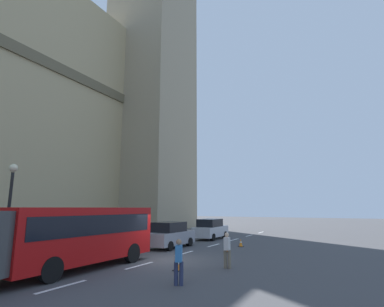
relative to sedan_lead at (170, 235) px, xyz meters
name	(u,v)px	position (x,y,z in m)	size (l,w,h in m)	color
ground_plane	(160,260)	(-4.58, -2.24, -0.91)	(160.00, 160.00, 0.00)	#424244
lane_centre_marking	(185,253)	(-1.81, -2.24, -0.91)	(39.00, 0.16, 0.01)	silver
sedan_lead	(170,235)	(0.00, 0.00, 0.00)	(4.40, 1.86, 1.85)	gray
sedan_trailing	(211,229)	(6.90, -0.13, 0.00)	(4.40, 1.86, 1.85)	#B7B7BC
traffic_cone_west	(177,264)	(-6.57, -4.57, -0.63)	(0.36, 0.36, 0.58)	black
traffic_cone_middle	(227,247)	(0.07, -4.43, -0.63)	(0.36, 0.36, 0.58)	black
traffic_cone_east	(241,243)	(3.05, -4.37, -0.63)	(0.36, 0.36, 0.58)	black
street_lamp	(9,205)	(-9.51, 4.26, 2.14)	(0.44, 0.44, 5.27)	black
pedestrian_near_cones	(179,260)	(-8.82, -5.97, 0.00)	(0.46, 0.38, 1.69)	#262D4C
pedestrian_by_kerb	(227,249)	(-4.99, -6.45, 0.00)	(0.43, 0.36, 1.69)	#726651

